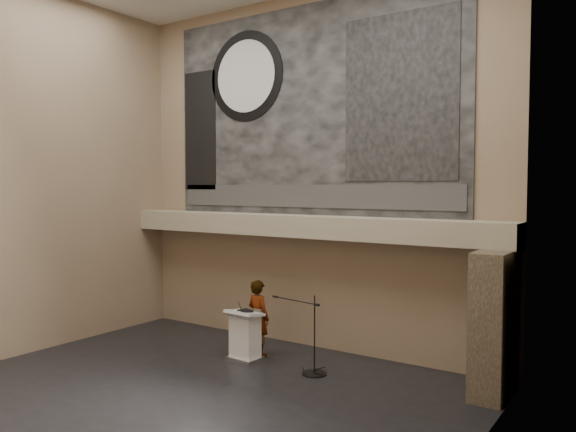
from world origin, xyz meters
The scene contains 19 objects.
floor centered at (0.00, 0.00, 0.00)m, with size 10.00×10.00×0.00m, color black.
wall_back centered at (0.00, 4.00, 4.25)m, with size 10.00×0.02×8.50m, color #826D52.
wall_left centered at (-5.00, 0.00, 4.25)m, with size 0.02×8.00×8.50m, color #826D52.
wall_right centered at (5.00, 0.00, 4.25)m, with size 0.02×8.00×8.50m, color #826D52.
soffit centered at (0.00, 3.60, 2.95)m, with size 10.00×0.80×0.50m, color gray.
sprinkler_left centered at (-1.60, 3.55, 2.67)m, with size 0.04×0.04×0.06m, color #B2893D.
sprinkler_right centered at (1.90, 3.55, 2.67)m, with size 0.04×0.04×0.06m, color #B2893D.
banner centered at (0.00, 3.97, 5.70)m, with size 8.00×0.05×5.00m, color black.
banner_text_strip centered at (0.00, 3.93, 3.65)m, with size 7.76×0.02×0.55m, color #303030.
banner_clock_rim centered at (-1.80, 3.93, 6.70)m, with size 2.30×2.30×0.02m, color black.
banner_clock_face centered at (-1.80, 3.91, 6.70)m, with size 1.84×1.84×0.02m, color silver.
banner_building_print centered at (2.40, 3.93, 5.80)m, with size 2.60×0.02×3.60m, color black.
banner_brick_print centered at (-3.40, 3.93, 5.40)m, with size 1.10×0.02×3.20m, color black.
stone_pier centered at (4.65, 3.15, 1.35)m, with size 0.60×1.40×2.70m, color #403527.
lectern centered at (-0.49, 2.21, 0.55)m, with size 0.82×0.62×1.14m.
binder centered at (-0.47, 2.20, 1.12)m, with size 0.31×0.25×0.04m, color black.
papers centered at (-0.65, 2.21, 1.10)m, with size 0.21×0.29×0.01m, color white.
speaker_person centered at (-0.46, 2.66, 0.87)m, with size 0.64×0.42×1.74m, color silver.
mic_stand centered at (1.25, 2.28, 0.24)m, with size 1.46×0.52×1.64m.
Camera 1 is at (7.25, -7.47, 3.88)m, focal length 35.00 mm.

